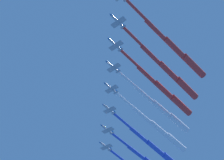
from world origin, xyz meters
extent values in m
cylinder|color=black|center=(37.87, 22.73, 184.57)|extent=(0.94, 1.17, 1.02)
cylinder|color=red|center=(31.14, 25.51, 184.57)|extent=(15.49, 7.74, 1.73)
cylinder|color=red|center=(18.13, 30.59, 184.65)|extent=(15.83, 8.54, 2.60)
cylinder|color=red|center=(5.39, 36.29, 184.54)|extent=(16.16, 9.34, 3.46)
cylinder|color=red|center=(-7.35, 42.02, 184.42)|extent=(16.49, 10.14, 4.33)
cylinder|color=#9EA3AD|center=(30.18, 14.94, 183.82)|extent=(8.87, 4.59, 1.37)
cone|color=#1959A5|center=(34.88, 13.07, 183.82)|extent=(1.69, 1.69, 1.30)
cylinder|color=black|center=(25.77, 16.69, 183.82)|extent=(0.94, 1.18, 1.03)
ellipsoid|color=black|center=(32.07, 14.33, 184.27)|extent=(2.11, 1.56, 0.87)
cube|color=#9EA3AD|center=(29.67, 15.12, 183.78)|extent=(5.49, 8.51, 2.54)
cube|color=#1959A5|center=(31.04, 18.57, 182.74)|extent=(2.40, 1.50, 0.30)
cube|color=#1959A5|center=(28.32, 11.71, 184.95)|extent=(2.40, 1.50, 0.30)
cube|color=#9EA3AD|center=(26.67, 16.33, 183.82)|extent=(2.16, 3.28, 1.01)
cube|color=#1959A5|center=(26.77, 16.58, 184.73)|extent=(1.54, 1.13, 1.85)
cylinder|color=red|center=(19.12, 19.32, 183.82)|extent=(15.28, 7.43, 1.74)
cylinder|color=red|center=(6.28, 24.10, 183.91)|extent=(15.61, 8.24, 2.61)
cylinder|color=red|center=(-6.30, 29.52, 183.79)|extent=(15.93, 9.05, 3.49)
cylinder|color=red|center=(-18.88, 34.96, 183.66)|extent=(16.25, 9.86, 4.36)
cylinder|color=#9EA3AD|center=(18.11, 8.96, 185.62)|extent=(8.86, 4.63, 1.37)
cone|color=#1959A5|center=(22.79, 7.07, 185.62)|extent=(1.69, 1.69, 1.30)
cylinder|color=black|center=(13.70, 10.74, 185.62)|extent=(0.94, 1.17, 1.02)
ellipsoid|color=black|center=(20.00, 8.34, 186.07)|extent=(2.11, 1.56, 0.87)
cube|color=#9EA3AD|center=(17.60, 9.15, 185.57)|extent=(5.53, 8.52, 2.51)
cube|color=#1959A5|center=(18.99, 12.59, 184.55)|extent=(2.39, 1.51, 0.29)
cube|color=#1959A5|center=(16.23, 5.74, 186.73)|extent=(2.39, 1.51, 0.29)
cube|color=#9EA3AD|center=(14.60, 10.37, 185.62)|extent=(2.18, 3.28, 1.00)
cube|color=#1959A5|center=(14.70, 10.62, 186.53)|extent=(1.54, 1.13, 1.86)
cylinder|color=red|center=(7.21, 13.35, 185.62)|extent=(14.95, 7.37, 1.74)
cylinder|color=red|center=(-5.34, 18.10, 185.70)|extent=(15.28, 8.18, 2.61)
cylinder|color=red|center=(-17.63, 23.48, 185.59)|extent=(15.60, 8.99, 3.48)
cylinder|color=red|center=(-29.91, 28.88, 185.46)|extent=(15.93, 9.79, 4.35)
cylinder|color=#9EA3AD|center=(6.04, 2.99, 186.53)|extent=(8.82, 4.77, 1.37)
cone|color=#1959A5|center=(10.69, 1.02, 186.53)|extent=(1.70, 1.70, 1.30)
cylinder|color=black|center=(1.66, 4.84, 186.53)|extent=(0.95, 1.18, 1.03)
ellipsoid|color=black|center=(7.91, 2.34, 186.97)|extent=(2.11, 1.59, 0.87)
cube|color=#9EA3AD|center=(5.53, 3.18, 186.48)|extent=(5.64, 8.50, 2.52)
cube|color=#1959A5|center=(6.98, 6.60, 185.45)|extent=(2.39, 1.54, 0.30)
cube|color=#1959A5|center=(4.10, -0.20, 187.64)|extent=(2.39, 1.54, 0.30)
cube|color=#9EA3AD|center=(2.56, 4.46, 186.53)|extent=(2.22, 3.28, 1.01)
cube|color=#1959A5|center=(2.66, 4.71, 187.44)|extent=(1.54, 1.15, 1.86)
cylinder|color=white|center=(-4.88, 7.61, 186.53)|extent=(15.08, 7.71, 1.74)
cylinder|color=white|center=(-17.51, 12.66, 186.61)|extent=(15.42, 8.51, 2.61)
cylinder|color=white|center=(-29.89, 18.33, 186.49)|extent=(15.76, 9.31, 3.48)
cylinder|color=white|center=(-42.25, 24.03, 186.37)|extent=(16.10, 10.11, 4.35)
cylinder|color=#9EA3AD|center=(-6.04, -2.99, 186.56)|extent=(8.83, 4.70, 1.36)
cone|color=#1959A5|center=(-1.37, -4.92, 186.56)|extent=(1.69, 1.69, 1.29)
cylinder|color=black|center=(-10.42, -1.17, 186.56)|extent=(0.94, 1.17, 1.02)
ellipsoid|color=black|center=(-4.16, -3.63, 187.01)|extent=(2.11, 1.57, 0.86)
cube|color=#9EA3AD|center=(-6.54, -2.79, 186.52)|extent=(5.61, 8.54, 2.40)
cube|color=#1959A5|center=(-5.11, 0.65, 185.54)|extent=(2.39, 1.53, 0.29)
cube|color=#1959A5|center=(-7.95, -6.20, 187.62)|extent=(2.39, 1.53, 0.29)
cube|color=#9EA3AD|center=(-9.53, -1.54, 186.56)|extent=(2.21, 3.29, 0.96)
cube|color=#1959A5|center=(-9.43, -1.30, 187.48)|extent=(1.53, 1.12, 1.86)
cylinder|color=white|center=(-17.19, 1.64, 186.56)|extent=(15.59, 7.78, 1.73)
cylinder|color=white|center=(-30.28, 6.75, 186.64)|extent=(15.92, 8.58, 2.59)
cylinder|color=white|center=(-43.11, 12.50, 186.53)|extent=(16.25, 9.38, 3.45)
cylinder|color=white|center=(-55.93, 18.27, 186.41)|extent=(16.58, 10.17, 4.32)
cylinder|color=#9EA3AD|center=(-18.11, -8.96, 185.64)|extent=(8.88, 4.59, 1.39)
cone|color=#1959A5|center=(-13.41, -10.81, 185.64)|extent=(1.69, 1.71, 1.32)
cylinder|color=black|center=(-22.53, -7.22, 185.64)|extent=(0.94, 1.19, 1.04)
ellipsoid|color=black|center=(-16.21, -9.55, 186.08)|extent=(2.11, 1.57, 0.88)
cube|color=#9EA3AD|center=(-18.62, -8.78, 185.59)|extent=(5.45, 8.45, 2.78)
cube|color=#1959A5|center=(-17.27, -5.36, 184.45)|extent=(2.39, 1.49, 0.32)
cube|color=#1959A5|center=(-19.95, -12.16, 186.87)|extent=(2.39, 1.49, 0.32)
cube|color=#9EA3AD|center=(-21.63, -7.58, 185.64)|extent=(2.15, 3.26, 1.10)
cube|color=#1959A5|center=(-21.52, -7.30, 186.54)|extent=(1.56, 1.18, 1.84)
cylinder|color=blue|center=(-29.52, -4.46, 185.64)|extent=(16.09, 7.73, 1.77)
cylinder|color=blue|center=(-43.05, 0.57, 185.73)|extent=(16.41, 8.56, 2.65)
cylinder|color=blue|center=(-56.33, 6.22, 185.60)|extent=(16.74, 9.38, 3.54)
cylinder|color=#9EA3AD|center=(-30.18, -14.94, 184.23)|extent=(8.84, 4.76, 1.39)
cone|color=#1959A5|center=(-25.52, -16.89, 184.23)|extent=(1.71, 1.72, 1.32)
cylinder|color=black|center=(-34.56, -13.10, 184.23)|extent=(0.96, 1.19, 1.04)
ellipsoid|color=black|center=(-28.30, -15.57, 184.67)|extent=(2.11, 1.60, 0.88)
cube|color=#9EA3AD|center=(-30.69, -14.74, 184.18)|extent=(5.59, 8.44, 2.77)
cube|color=#1959A5|center=(-29.27, -11.35, 183.04)|extent=(2.39, 1.53, 0.31)
cube|color=#1959A5|center=(-32.09, -18.09, 185.46)|extent=(2.39, 1.53, 0.31)
cube|color=#9EA3AD|center=(-33.67, -13.48, 184.23)|extent=(2.20, 3.26, 1.10)
cube|color=#1959A5|center=(-33.55, -13.20, 185.13)|extent=(1.57, 1.20, 1.84)
cylinder|color=blue|center=(-41.27, -10.29, 184.23)|extent=(15.48, 7.82, 1.77)
cylinder|color=blue|center=(-54.25, -5.17, 184.32)|extent=(15.82, 8.64, 2.65)
cylinder|color=#9EA3AD|center=(-42.25, -20.91, 184.77)|extent=(8.85, 4.66, 1.37)
cone|color=#1959A5|center=(-37.58, -22.81, 184.77)|extent=(1.70, 1.70, 1.30)
cylinder|color=black|center=(-46.65, -19.12, 184.77)|extent=(0.94, 1.18, 1.03)
ellipsoid|color=black|center=(-40.37, -21.53, 185.21)|extent=(2.11, 1.57, 0.87)
cube|color=#9EA3AD|center=(-42.76, -20.72, 184.72)|extent=(5.55, 8.50, 2.58)
cube|color=#1959A5|center=(-41.36, -17.29, 183.67)|extent=(2.39, 1.51, 0.30)
cube|color=#1959A5|center=(-44.14, -24.11, 185.91)|extent=(2.39, 1.51, 0.30)
cube|color=#9EA3AD|center=(-45.76, -19.49, 184.77)|extent=(2.18, 3.28, 1.03)
cube|color=#1959A5|center=(-45.65, -19.23, 185.68)|extent=(1.55, 1.15, 1.85)
cylinder|color=blue|center=(-53.49, -16.34, 184.77)|extent=(15.75, 7.76, 1.75)
camera|label=1|loc=(101.81, 40.55, 15.92)|focal=61.73mm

